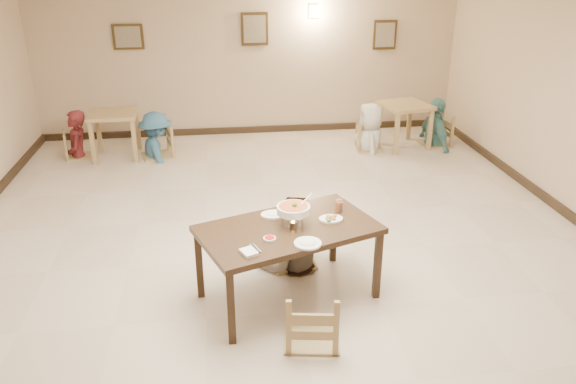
{
  "coord_description": "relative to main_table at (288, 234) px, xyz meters",
  "views": [
    {
      "loc": [
        -0.69,
        -5.76,
        3.35
      ],
      "look_at": [
        0.06,
        -0.07,
        0.86
      ],
      "focal_mm": 35.0,
      "sensor_mm": 36.0,
      "label": 1
    }
  ],
  "objects": [
    {
      "name": "main_table",
      "position": [
        0.0,
        0.0,
        0.0
      ],
      "size": [
        1.97,
        1.51,
        0.81
      ],
      "rotation": [
        0.0,
        0.0,
        0.35
      ],
      "color": "#342214",
      "rests_on": "floor"
    },
    {
      "name": "bg_diner_a",
      "position": [
        -3.09,
        4.76,
        0.1
      ],
      "size": [
        0.48,
        0.66,
        1.66
      ],
      "primitive_type": "imported",
      "rotation": [
        0.0,
        0.0,
        4.85
      ],
      "color": "maroon",
      "rests_on": "floor"
    },
    {
      "name": "wall_sconce",
      "position": [
        1.23,
        5.79,
        1.57
      ],
      "size": [
        0.16,
        0.05,
        0.22
      ],
      "primitive_type": "cube",
      "color": "#FFD88C",
      "rests_on": "wall_back"
    },
    {
      "name": "bg_chair_ll",
      "position": [
        -3.09,
        4.76,
        -0.3
      ],
      "size": [
        0.41,
        0.41,
        0.88
      ],
      "rotation": [
        0.0,
        0.0,
        1.81
      ],
      "color": "tan",
      "rests_on": "floor"
    },
    {
      "name": "fried_plate",
      "position": [
        0.45,
        0.1,
        0.1
      ],
      "size": [
        0.25,
        0.25,
        0.05
      ],
      "color": "white",
      "rests_on": "main_table"
    },
    {
      "name": "picture_a",
      "position": [
        -2.17,
        5.78,
        1.17
      ],
      "size": [
        0.55,
        0.04,
        0.45
      ],
      "color": "#342511",
      "rests_on": "wall_back"
    },
    {
      "name": "bg_diner_b",
      "position": [
        -1.71,
        4.61,
        0.07
      ],
      "size": [
        0.95,
        1.18,
        1.6
      ],
      "primitive_type": "imported",
      "rotation": [
        0.0,
        0.0,
        1.97
      ],
      "color": "teal",
      "rests_on": "floor"
    },
    {
      "name": "bg_chair_lr",
      "position": [
        -1.71,
        4.61,
        -0.19
      ],
      "size": [
        0.51,
        0.51,
        1.09
      ],
      "rotation": [
        0.0,
        0.0,
        -1.32
      ],
      "color": "tan",
      "rests_on": "floor"
    },
    {
      "name": "baseboard_back",
      "position": [
        0.03,
        5.8,
        -0.67
      ],
      "size": [
        8.0,
        0.06,
        0.12
      ],
      "primitive_type": "cube",
      "color": "black",
      "rests_on": "floor"
    },
    {
      "name": "napkin_cutlery",
      "position": [
        -0.42,
        -0.48,
        0.1
      ],
      "size": [
        0.21,
        0.26,
        0.03
      ],
      "color": "white",
      "rests_on": "main_table"
    },
    {
      "name": "picture_c",
      "position": [
        2.63,
        5.78,
        1.12
      ],
      "size": [
        0.45,
        0.04,
        0.55
      ],
      "color": "#342511",
      "rests_on": "wall_back"
    },
    {
      "name": "curry_warmer",
      "position": [
        0.05,
        0.03,
        0.26
      ],
      "size": [
        0.37,
        0.33,
        0.3
      ],
      "color": "silver",
      "rests_on": "main_table"
    },
    {
      "name": "main_diner",
      "position": [
        0.12,
        0.63,
        0.12
      ],
      "size": [
        0.89,
        0.73,
        1.7
      ],
      "primitive_type": "imported",
      "rotation": [
        0.0,
        0.0,
        3.25
      ],
      "color": "gray",
      "rests_on": "floor"
    },
    {
      "name": "chair_near",
      "position": [
        0.12,
        -0.73,
        -0.2
      ],
      "size": [
        0.5,
        0.5,
        1.08
      ],
      "rotation": [
        0.0,
        0.0,
        2.98
      ],
      "color": "tan",
      "rests_on": "floor"
    },
    {
      "name": "picture_b",
      "position": [
        0.13,
        5.78,
        1.27
      ],
      "size": [
        0.5,
        0.04,
        0.6
      ],
      "color": "#342511",
      "rests_on": "wall_back"
    },
    {
      "name": "rice_plate_far",
      "position": [
        -0.11,
        0.28,
        0.1
      ],
      "size": [
        0.28,
        0.28,
        0.06
      ],
      "color": "white",
      "rests_on": "main_table"
    },
    {
      "name": "bg_table_right",
      "position": [
        2.72,
        4.57,
        -0.06
      ],
      "size": [
        0.97,
        0.97,
        0.81
      ],
      "rotation": [
        0.0,
        0.0,
        0.23
      ],
      "color": "tan",
      "rests_on": "floor"
    },
    {
      "name": "bg_chair_rr",
      "position": [
        3.35,
        4.59,
        -0.2
      ],
      "size": [
        0.5,
        0.5,
        1.07
      ],
      "rotation": [
        0.0,
        0.0,
        -1.47
      ],
      "color": "tan",
      "rests_on": "floor"
    },
    {
      "name": "chili_dish",
      "position": [
        -0.21,
        -0.24,
        0.09
      ],
      "size": [
        0.12,
        0.12,
        0.03
      ],
      "color": "white",
      "rests_on": "main_table"
    },
    {
      "name": "bg_table_left",
      "position": [
        -2.4,
        4.69,
        -0.07
      ],
      "size": [
        0.83,
        0.83,
        0.8
      ],
      "rotation": [
        0.0,
        0.0,
        0.03
      ],
      "color": "tan",
      "rests_on": "floor"
    },
    {
      "name": "bg_diner_c",
      "position": [
        2.09,
        4.53,
        0.12
      ],
      "size": [
        0.6,
        0.87,
        1.7
      ],
      "primitive_type": "imported",
      "rotation": [
        0.0,
        0.0,
        4.63
      ],
      "color": "silver",
      "rests_on": "floor"
    },
    {
      "name": "chair_far",
      "position": [
        0.14,
        0.69,
        -0.22
      ],
      "size": [
        0.49,
        0.49,
        1.04
      ],
      "rotation": [
        0.0,
        0.0,
        0.09
      ],
      "color": "tan",
      "rests_on": "floor"
    },
    {
      "name": "rice_plate_near",
      "position": [
        0.13,
        -0.38,
        0.09
      ],
      "size": [
        0.26,
        0.26,
        0.06
      ],
      "color": "white",
      "rests_on": "main_table"
    },
    {
      "name": "bg_chair_rl",
      "position": [
        2.09,
        4.53,
        -0.24
      ],
      "size": [
        0.46,
        0.46,
        0.98
      ],
      "rotation": [
        0.0,
        0.0,
        1.46
      ],
      "color": "tan",
      "rests_on": "floor"
    },
    {
      "name": "wall_back",
      "position": [
        0.03,
        5.83,
        0.77
      ],
      "size": [
        10.0,
        0.0,
        10.0
      ],
      "primitive_type": "plane",
      "rotation": [
        1.57,
        0.0,
        0.0
      ],
      "color": "#C2AA8F",
      "rests_on": "floor"
    },
    {
      "name": "drink_glass",
      "position": [
        0.57,
        0.29,
        0.15
      ],
      "size": [
        0.07,
        0.07,
        0.14
      ],
      "color": "white",
      "rests_on": "main_table"
    },
    {
      "name": "bg_diner_d",
      "position": [
        3.35,
        4.59,
        0.15
      ],
      "size": [
        0.54,
        1.08,
        1.77
      ],
      "primitive_type": "imported",
      "rotation": [
        0.0,
        0.0,
        1.68
      ],
      "color": "teal",
      "rests_on": "floor"
    },
    {
      "name": "floor",
      "position": [
        0.03,
        0.83,
        -0.73
      ],
      "size": [
        10.0,
        10.0,
        0.0
      ],
      "primitive_type": "plane",
      "color": "beige",
      "rests_on": "ground"
    }
  ]
}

